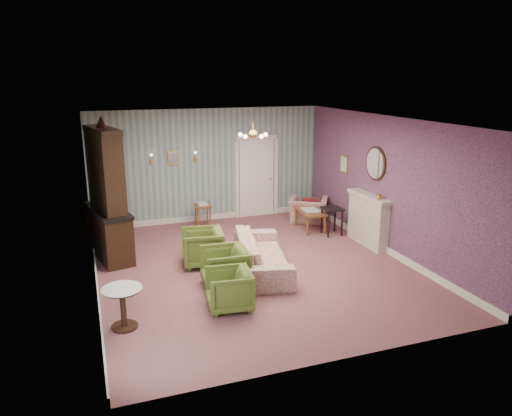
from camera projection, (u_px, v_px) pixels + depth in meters
name	position (u px, v px, depth m)	size (l,w,h in m)	color
floor	(253.00, 267.00, 9.76)	(7.00, 7.00, 0.00)	#895052
ceiling	(253.00, 121.00, 8.99)	(7.00, 7.00, 0.00)	white
wall_back	(208.00, 166.00, 12.56)	(6.00, 6.00, 0.00)	slate
wall_front	(344.00, 260.00, 6.20)	(6.00, 6.00, 0.00)	slate
wall_left	(89.00, 211.00, 8.41)	(7.00, 7.00, 0.00)	slate
wall_right	(386.00, 185.00, 10.35)	(7.00, 7.00, 0.00)	slate
wall_right_floral	(386.00, 185.00, 10.34)	(7.00, 7.00, 0.00)	#AF5773
door	(256.00, 176.00, 13.04)	(1.12, 0.12, 2.16)	white
olive_chair_a	(229.00, 288.00, 7.94)	(0.71, 0.66, 0.73)	#526423
olive_chair_b	(225.00, 266.00, 8.74)	(0.79, 0.74, 0.81)	#526423
olive_chair_c	(202.00, 246.00, 9.77)	(0.79, 0.74, 0.81)	#526423
sofa_chintz	(262.00, 248.00, 9.49)	(2.32, 0.68, 0.91)	#9B3E46
wingback_chair	(308.00, 206.00, 12.68)	(0.96, 0.62, 0.84)	#9B3E46
dresser	(106.00, 190.00, 9.93)	(0.60, 1.73, 2.88)	black
fireplace	(368.00, 220.00, 10.90)	(0.30, 1.40, 1.16)	beige
mantel_vase	(379.00, 196.00, 10.35)	(0.15, 0.15, 0.15)	gold
oval_mirror	(375.00, 163.00, 10.59)	(0.04, 0.76, 0.84)	white
framed_print	(344.00, 164.00, 11.89)	(0.04, 0.34, 0.42)	gold
coffee_table	(310.00, 220.00, 12.03)	(0.56, 1.00, 0.51)	brown
side_table_black	(332.00, 221.00, 11.64)	(0.44, 0.44, 0.67)	black
pedestal_table	(123.00, 308.00, 7.34)	(0.60, 0.60, 0.66)	black
nesting_table	(203.00, 215.00, 12.18)	(0.39, 0.49, 0.65)	brown
gilt_mirror_back	(173.00, 158.00, 12.16)	(0.28, 0.06, 0.36)	gold
sconce_left	(151.00, 160.00, 11.96)	(0.16, 0.12, 0.30)	gold
sconce_right	(195.00, 157.00, 12.32)	(0.16, 0.12, 0.30)	gold
chandelier	(253.00, 135.00, 9.06)	(0.56, 0.56, 0.36)	gold
burgundy_cushion	(309.00, 205.00, 12.51)	(0.38, 0.10, 0.38)	maroon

